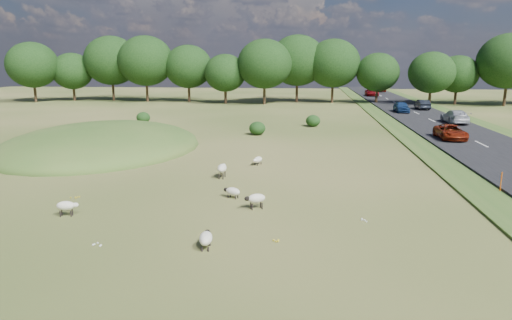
{
  "coord_description": "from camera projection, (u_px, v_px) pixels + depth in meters",
  "views": [
    {
      "loc": [
        5.16,
        -24.14,
        7.15
      ],
      "look_at": [
        2.0,
        4.0,
        1.0
      ],
      "focal_mm": 32.0,
      "sensor_mm": 36.0,
      "label": 1
    }
  ],
  "objects": [
    {
      "name": "car_4",
      "position": [
        451.0,
        132.0,
        41.15
      ],
      "size": [
        2.13,
        4.62,
        1.28
      ],
      "primitive_type": "imported",
      "color": "maroon",
      "rests_on": "road"
    },
    {
      "name": "sheep_0",
      "position": [
        66.0,
        206.0,
        21.37
      ],
      "size": [
        1.05,
        0.58,
        0.74
      ],
      "rotation": [
        0.0,
        0.0,
        0.17
      ],
      "color": "beige",
      "rests_on": "ground"
    },
    {
      "name": "sheep_5",
      "position": [
        232.0,
        191.0,
        24.25
      ],
      "size": [
        1.05,
        0.77,
        0.59
      ],
      "rotation": [
        0.0,
        0.0,
        2.69
      ],
      "color": "beige",
      "rests_on": "ground"
    },
    {
      "name": "sheep_1",
      "position": [
        258.0,
        160.0,
        32.01
      ],
      "size": [
        0.76,
        1.07,
        0.6
      ],
      "rotation": [
        0.0,
        0.0,
        4.3
      ],
      "color": "beige",
      "rests_on": "ground"
    },
    {
      "name": "car_1",
      "position": [
        372.0,
        92.0,
        92.38
      ],
      "size": [
        2.33,
        5.04,
        1.4
      ],
      "primitive_type": "imported",
      "color": "maroon",
      "rests_on": "road"
    },
    {
      "name": "ground",
      "position": [
        254.0,
        135.0,
        44.95
      ],
      "size": [
        160.0,
        160.0,
        0.0
      ],
      "primitive_type": "plane",
      "color": "#2D4B17",
      "rests_on": "ground"
    },
    {
      "name": "sheep_4",
      "position": [
        206.0,
        238.0,
        17.72
      ],
      "size": [
        0.59,
        1.18,
        0.67
      ],
      "rotation": [
        0.0,
        0.0,
        1.67
      ],
      "color": "beige",
      "rests_on": "ground"
    },
    {
      "name": "road",
      "position": [
        436.0,
        124.0,
        52.45
      ],
      "size": [
        8.0,
        150.0,
        0.25
      ],
      "primitive_type": "cube",
      "color": "black",
      "rests_on": "ground"
    },
    {
      "name": "car_0",
      "position": [
        381.0,
        89.0,
        104.86
      ],
      "size": [
        1.98,
        4.87,
        1.41
      ],
      "primitive_type": "imported",
      "rotation": [
        0.0,
        0.0,
        3.14
      ],
      "color": "maroon",
      "rests_on": "road"
    },
    {
      "name": "mound",
      "position": [
        102.0,
        148.0,
        38.49
      ],
      "size": [
        16.0,
        20.0,
        4.0
      ],
      "primitive_type": "ellipsoid",
      "color": "#33561E",
      "rests_on": "ground"
    },
    {
      "name": "car_6",
      "position": [
        455.0,
        116.0,
        51.79
      ],
      "size": [
        2.12,
        5.21,
        1.51
      ],
      "primitive_type": "imported",
      "rotation": [
        0.0,
        0.0,
        3.14
      ],
      "color": "#B3B6BC",
      "rests_on": "road"
    },
    {
      "name": "car_5",
      "position": [
        401.0,
        107.0,
        62.91
      ],
      "size": [
        1.73,
        4.3,
        1.46
      ],
      "primitive_type": "imported",
      "color": "navy",
      "rests_on": "road"
    },
    {
      "name": "treeline",
      "position": [
        272.0,
        65.0,
        78.08
      ],
      "size": [
        96.28,
        14.66,
        11.7
      ],
      "color": "black",
      "rests_on": "ground"
    },
    {
      "name": "sheep_2",
      "position": [
        256.0,
        198.0,
        22.41
      ],
      "size": [
        1.11,
        0.8,
        0.78
      ],
      "rotation": [
        0.0,
        0.0,
        3.58
      ],
      "color": "beige",
      "rests_on": "ground"
    },
    {
      "name": "marker_post",
      "position": [
        501.0,
        183.0,
        25.13
      ],
      "size": [
        0.06,
        0.06,
        1.2
      ],
      "primitive_type": "cylinder",
      "color": "#D8590C",
      "rests_on": "ground"
    },
    {
      "name": "shrubs",
      "position": [
        236.0,
        122.0,
        49.76
      ],
      "size": [
        21.46,
        8.88,
        1.32
      ],
      "color": "black",
      "rests_on": "ground"
    },
    {
      "name": "sheep_3",
      "position": [
        222.0,
        168.0,
        28.39
      ],
      "size": [
        0.58,
        1.24,
        0.89
      ],
      "rotation": [
        0.0,
        0.0,
        1.54
      ],
      "color": "beige",
      "rests_on": "ground"
    },
    {
      "name": "car_2",
      "position": [
        422.0,
        104.0,
        66.63
      ],
      "size": [
        1.48,
        4.25,
        1.4
      ],
      "primitive_type": "imported",
      "rotation": [
        0.0,
        0.0,
        3.14
      ],
      "color": "black",
      "rests_on": "road"
    }
  ]
}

